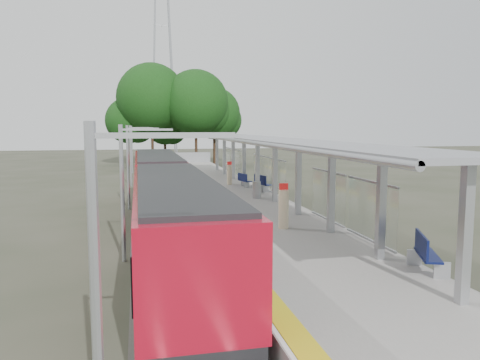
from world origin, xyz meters
name	(u,v)px	position (x,y,z in m)	size (l,w,h in m)	color
ground	(349,317)	(0.00, 0.00, 0.00)	(200.00, 200.00, 0.00)	#474438
trackbed	(157,204)	(-4.50, 20.00, 0.12)	(3.00, 70.00, 0.24)	#59544C
platform	(222,196)	(0.00, 20.00, 0.50)	(6.00, 50.00, 1.00)	gray
tactile_strip	(185,190)	(-2.55, 20.00, 1.01)	(0.60, 50.00, 0.02)	gold
end_fence	(186,157)	(0.00, 44.95, 1.60)	(6.00, 0.10, 1.20)	#9EA0A5
train	(164,196)	(-4.50, 10.59, 2.05)	(2.74, 27.60, 3.62)	black
canopy	(259,145)	(1.61, 16.19, 4.20)	(3.27, 38.00, 3.66)	#9EA0A5
pylon	(162,48)	(-1.00, 73.00, 19.00)	(8.00, 4.00, 38.00)	#9EA0A5
tree_cluster	(174,107)	(-0.75, 52.71, 7.99)	(18.47, 12.94, 13.73)	#382316
catenary_masts	(129,164)	(-6.22, 19.00, 2.91)	(2.08, 48.16, 5.40)	#9EA0A5
bench_near	(425,252)	(2.60, 0.42, 1.61)	(1.15, 1.77, 1.16)	#0E1546
bench_mid	(262,183)	(2.42, 18.46, 1.58)	(0.85, 1.67, 1.09)	#0E1546
bench_far	(244,180)	(1.77, 21.02, 1.50)	(0.77, 1.46, 0.96)	#0E1546
info_pillar_near	(284,209)	(0.33, 7.11, 1.84)	(0.44, 0.44, 1.94)	beige
info_pillar_far	(229,175)	(0.98, 22.39, 1.75)	(0.39, 0.39, 1.73)	beige
litter_bin	(257,190)	(1.30, 15.51, 1.50)	(0.49, 0.49, 1.01)	#9EA0A5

